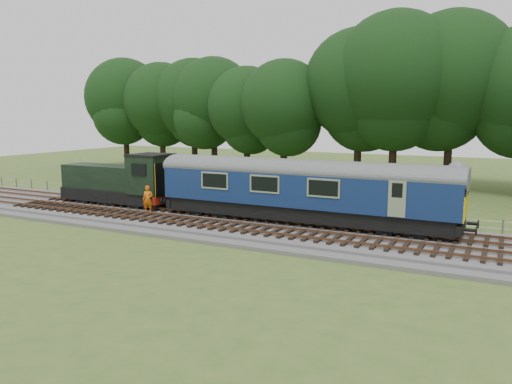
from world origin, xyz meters
The scene contains 9 objects.
ground centered at (0.00, 0.00, 0.00)m, with size 120.00×120.00×0.00m, color #3D6023.
ballast centered at (0.00, 0.00, 0.17)m, with size 70.00×7.00×0.35m, color #4C4C4F.
track_north centered at (0.00, 1.40, 0.42)m, with size 67.20×2.40×0.21m.
track_south centered at (0.00, -1.60, 0.42)m, with size 67.20×2.40×0.21m.
fence centered at (0.00, 4.50, 0.00)m, with size 64.00×0.12×1.00m, color #6B6054, non-canonical shape.
tree_line centered at (0.00, 22.00, 0.00)m, with size 70.00×8.00×18.00m, color black, non-canonical shape.
dmu_railcar centered at (3.21, 1.40, 2.61)m, with size 18.05×2.86×3.88m.
shunter_loco centered at (-10.71, 1.40, 1.97)m, with size 8.91×2.60×3.38m.
worker centered at (-6.91, -0.38, 1.26)m, with size 0.67×0.44×1.82m, color orange.
Camera 1 is at (13.91, -25.94, 6.78)m, focal length 35.00 mm.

